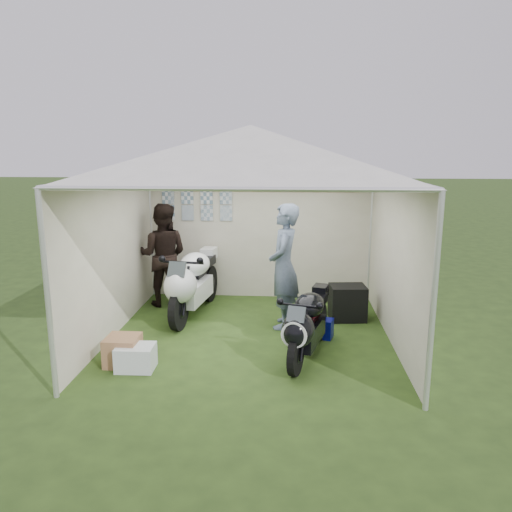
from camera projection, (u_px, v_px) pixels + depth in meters
The scene contains 10 objects.
ground at pixel (251, 335), 7.33m from camera, with size 80.00×80.00×0.00m, color #263C16.
canopy_tent at pixel (251, 157), 6.82m from camera, with size 5.66×5.66×3.00m.
motorcycle_white at pixel (192, 281), 8.04m from camera, with size 0.66×2.14×1.06m.
motorcycle_black at pixel (307, 323), 6.43m from camera, with size 0.72×1.72×0.87m.
paddock_stand at pixel (320, 328), 7.24m from camera, with size 0.37×0.23×0.28m, color #0E13B8.
person_dark_jacket at pixel (163, 255), 8.60m from camera, with size 0.87×0.67×1.78m, color black.
person_blue_jacket at pixel (284, 266), 7.51m from camera, with size 0.69×0.45×1.90m, color slate.
equipment_box at pixel (347, 303), 7.96m from camera, with size 0.56×0.45×0.56m, color black.
crate_0 at pixel (136, 357), 6.18m from camera, with size 0.46×0.36×0.31m, color silver.
crate_1 at pixel (123, 350), 6.32m from camera, with size 0.41×0.41×0.37m, color #916543.
Camera 1 is at (0.55, -6.90, 2.69)m, focal length 35.00 mm.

